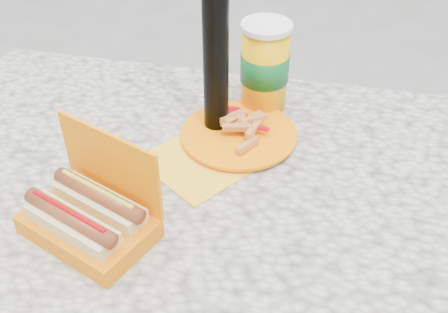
# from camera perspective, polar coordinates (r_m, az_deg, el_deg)

# --- Properties ---
(picnic_table) EXTENTS (1.20, 0.80, 0.75)m
(picnic_table) POSITION_cam_1_polar(r_m,az_deg,el_deg) (1.13, -2.54, -6.46)
(picnic_table) COLOR beige
(picnic_table) RESTS_ON ground
(hotdog_box) EXTENTS (0.25, 0.21, 0.17)m
(hotdog_box) POSITION_cam_1_polar(r_m,az_deg,el_deg) (0.95, -13.52, -5.91)
(hotdog_box) COLOR #FF7F00
(hotdog_box) RESTS_ON picnic_table
(fries_plate) EXTENTS (0.31, 0.34, 0.05)m
(fries_plate) POSITION_cam_1_polar(r_m,az_deg,el_deg) (1.14, 1.19, 2.20)
(fries_plate) COLOR yellow
(fries_plate) RESTS_ON picnic_table
(soda_cup) EXTENTS (0.11, 0.11, 0.20)m
(soda_cup) POSITION_cam_1_polar(r_m,az_deg,el_deg) (1.20, 4.15, 9.07)
(soda_cup) COLOR #FFB300
(soda_cup) RESTS_ON picnic_table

